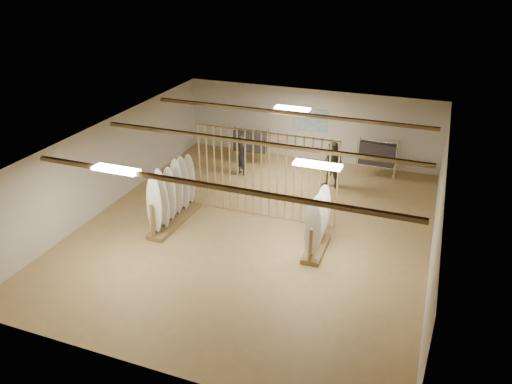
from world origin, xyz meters
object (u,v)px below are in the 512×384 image
at_px(clothing_rack_b, 377,154).
at_px(shopper_b, 333,163).
at_px(clothing_rack_a, 250,141).
at_px(shopper_a, 242,152).
at_px(rack_left, 173,203).
at_px(rack_right, 317,232).

height_order(clothing_rack_b, shopper_b, shopper_b).
height_order(clothing_rack_a, shopper_a, shopper_a).
bearing_deg(shopper_a, rack_left, 112.56).
height_order(rack_left, clothing_rack_a, rack_left).
height_order(clothing_rack_a, clothing_rack_b, clothing_rack_b).
bearing_deg(shopper_a, rack_right, 162.79).
distance_m(rack_left, shopper_a, 4.21).
bearing_deg(clothing_rack_a, clothing_rack_b, 0.11).
relative_size(rack_right, clothing_rack_b, 1.25).
height_order(clothing_rack_b, shopper_a, shopper_a).
xyz_separation_m(rack_left, clothing_rack_b, (5.23, 5.53, 0.28)).
xyz_separation_m(rack_left, clothing_rack_a, (0.48, 5.18, 0.27)).
bearing_deg(rack_left, shopper_a, 83.74).
xyz_separation_m(clothing_rack_b, shopper_a, (-4.69, -1.36, -0.09)).
relative_size(clothing_rack_b, shopper_a, 0.84).
relative_size(rack_right, shopper_b, 0.96).
height_order(rack_right, clothing_rack_a, rack_right).
bearing_deg(clothing_rack_a, rack_right, -56.81).
height_order(rack_right, shopper_a, rack_right).
distance_m(rack_left, shopper_b, 5.71).
bearing_deg(clothing_rack_a, rack_left, -99.28).
distance_m(rack_right, clothing_rack_a, 6.58).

